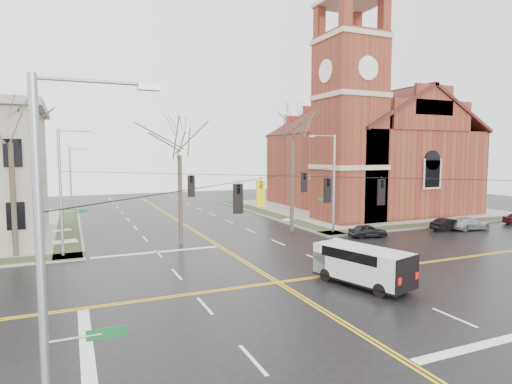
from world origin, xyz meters
name	(u,v)px	position (x,y,z in m)	size (l,w,h in m)	color
ground	(278,282)	(0.00, 0.00, 0.00)	(120.00, 120.00, 0.00)	black
sidewalks	(278,281)	(0.00, 0.00, 0.08)	(80.00, 80.00, 0.17)	gray
road_markings	(278,282)	(0.00, 0.00, 0.01)	(100.00, 100.00, 0.01)	gold
church	(362,146)	(24.76, 24.78, 8.43)	(24.28, 27.48, 27.50)	maroon
signal_pole_ne	(332,181)	(11.32, 11.50, 4.95)	(2.75, 0.22, 9.00)	gray
signal_pole_nw	(63,189)	(-11.32, 11.50, 4.95)	(2.75, 0.22, 9.00)	gray
signal_pole_sw	(50,269)	(-11.32, -11.50, 4.95)	(2.75, 0.22, 9.00)	gray
span_wires	(278,176)	(0.00, 0.00, 6.20)	(23.02, 23.02, 0.03)	black
traffic_signals	(284,190)	(0.00, -0.67, 5.45)	(8.21, 8.26, 1.30)	black
streetlight_north_a	(72,181)	(-10.65, 28.00, 4.47)	(2.30, 0.20, 8.00)	gray
streetlight_north_b	(71,173)	(-10.65, 48.00, 4.47)	(2.30, 0.20, 8.00)	gray
cargo_van	(359,263)	(4.07, -2.19, 1.27)	(3.69, 6.03, 2.15)	silver
parked_car_a	(368,231)	(13.34, 8.77, 0.58)	(1.38, 3.42, 1.17)	black
parked_car_b	(449,224)	(22.71, 8.40, 0.59)	(1.25, 3.60, 1.19)	black
parked_car_c	(469,224)	(24.79, 7.85, 0.62)	(1.74, 4.27, 1.24)	#ADAEB0
tree_nw_far	(10,135)	(-14.59, 12.74, 8.75)	(4.00, 4.00, 12.09)	#382F24
tree_nw_near	(179,149)	(-2.49, 13.24, 7.79)	(4.00, 4.00, 10.75)	#382F24
tree_ne	(293,133)	(8.23, 13.55, 9.36)	(4.00, 4.00, 12.96)	#382F24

